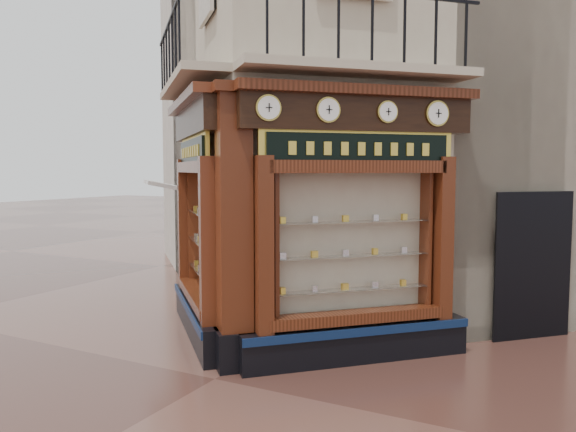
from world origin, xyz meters
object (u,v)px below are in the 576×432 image
Objects in this scene: corner_pilaster at (234,231)px; signboard_right at (360,149)px; awning at (171,303)px; clock_b at (328,110)px; clock_d at (437,114)px; signboard_left at (193,152)px; clock_a at (268,108)px; clock_c at (387,112)px.

signboard_right is at bearing -10.25° from corner_pilaster.
corner_pilaster reaches higher than awning.
clock_b is 0.93× the size of clock_d.
corner_pilaster is 4.69m from awning.
clock_d is at bearing -8.31° from corner_pilaster.
corner_pilaster reaches higher than clock_d.
signboard_left is 2.92m from signboard_right.
signboard_right is (1.46, 1.01, 1.15)m from corner_pilaster.
corner_pilaster is 11.42× the size of clock_b.
awning is at bearing 116.27° from signboard_right.
corner_pilaster is at bearing 171.69° from clock_d.
clock_a is at bearing -175.38° from signboard_right.
corner_pilaster reaches higher than clock_c.
clock_a is 5.97m from awning.
clock_b is at bearing 180.00° from clock_d.
clock_d is at bearing -143.75° from awning.
clock_d is 0.18× the size of signboard_left.
clock_a is 0.17× the size of signboard_left.
clock_b is 1.12× the size of clock_c.
awning is at bearing 119.32° from clock_c.
awning is 3.98m from signboard_left.
corner_pilaster is at bearing 131.89° from clock_a.
corner_pilaster reaches higher than signboard_left.
corner_pilaster is 12.76× the size of clock_c.
clock_c is 0.80m from clock_d.
clock_c is 6.46m from awning.
signboard_left is 0.94× the size of signboard_right.
clock_c is 3.31m from signboard_left.
clock_d is (1.80, 1.80, -0.00)m from clock_a.
clock_c is at bearing -16.53° from signboard_right.
corner_pilaster is 10.67× the size of clock_d.
clock_d is at bearing -0.00° from clock_c.
clock_d is 0.24× the size of awning.
signboard_right is (2.92, 0.00, -0.00)m from signboard_left.
clock_b reaches higher than awning.
corner_pilaster is 1.86× the size of signboard_right.
awning is (-4.52, 2.08, -3.62)m from clock_b.
clock_d reaches higher than clock_b.
corner_pilaster is 2.74m from clock_c.
signboard_left is at bearing 107.81° from clock_a.
signboard_left is at bearing 100.25° from corner_pilaster.
clock_a reaches higher than signboard_left.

